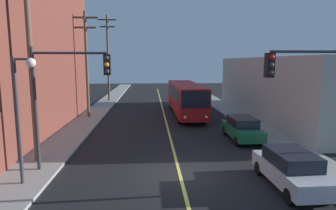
% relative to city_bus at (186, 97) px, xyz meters
% --- Properties ---
extents(ground_plane, '(120.00, 120.00, 0.00)m').
position_rel_city_bus_xyz_m(ground_plane, '(-2.20, -15.94, -1.82)').
color(ground_plane, black).
extents(sidewalk_left, '(2.50, 90.00, 0.15)m').
position_rel_city_bus_xyz_m(sidewalk_left, '(-9.45, -5.94, -1.74)').
color(sidewalk_left, gray).
rests_on(sidewalk_left, ground).
extents(sidewalk_right, '(2.50, 90.00, 0.15)m').
position_rel_city_bus_xyz_m(sidewalk_right, '(5.05, -5.94, -1.74)').
color(sidewalk_right, gray).
rests_on(sidewalk_right, ground).
extents(lane_stripe_center, '(0.16, 60.00, 0.01)m').
position_rel_city_bus_xyz_m(lane_stripe_center, '(-2.20, -0.94, -1.81)').
color(lane_stripe_center, '#D8CC4C').
rests_on(lane_stripe_center, ground).
extents(building_right_warehouse, '(12.00, 23.26, 5.84)m').
position_rel_city_bus_xyz_m(building_right_warehouse, '(12.30, -1.55, 1.10)').
color(building_right_warehouse, '#B2B2A8').
rests_on(building_right_warehouse, ground).
extents(city_bus, '(2.79, 12.20, 3.20)m').
position_rel_city_bus_xyz_m(city_bus, '(0.00, 0.00, 0.00)').
color(city_bus, maroon).
rests_on(city_bus, ground).
extents(parked_car_silver, '(1.90, 4.44, 1.62)m').
position_rel_city_bus_xyz_m(parked_car_silver, '(2.47, -17.63, -0.98)').
color(parked_car_silver, '#B7B7BC').
rests_on(parked_car_silver, ground).
extents(parked_car_green, '(1.85, 4.42, 1.62)m').
position_rel_city_bus_xyz_m(parked_car_green, '(2.79, -9.86, -0.98)').
color(parked_car_green, '#196038').
rests_on(parked_car_green, ground).
extents(utility_pole_near, '(2.40, 0.28, 11.24)m').
position_rel_city_bus_xyz_m(utility_pole_near, '(-9.76, -13.76, 4.48)').
color(utility_pole_near, brown).
rests_on(utility_pole_near, sidewalk_left).
extents(utility_pole_mid, '(2.40, 0.28, 9.94)m').
position_rel_city_bus_xyz_m(utility_pole_mid, '(-9.62, -1.06, 3.80)').
color(utility_pole_mid, brown).
rests_on(utility_pole_mid, sidewalk_left).
extents(utility_pole_far, '(2.40, 0.28, 11.35)m').
position_rel_city_bus_xyz_m(utility_pole_far, '(-9.24, 10.52, 4.53)').
color(utility_pole_far, brown).
rests_on(utility_pole_far, sidewalk_left).
extents(traffic_signal_left_corner, '(3.75, 0.48, 6.00)m').
position_rel_city_bus_xyz_m(traffic_signal_left_corner, '(-7.61, -15.15, 2.49)').
color(traffic_signal_left_corner, '#2D2D33').
rests_on(traffic_signal_left_corner, sidewalk_left).
extents(traffic_signal_right_corner, '(3.75, 0.48, 6.00)m').
position_rel_city_bus_xyz_m(traffic_signal_right_corner, '(3.21, -17.71, 2.49)').
color(traffic_signal_right_corner, '#2D2D33').
rests_on(traffic_signal_right_corner, sidewalk_right).
extents(street_lamp_left, '(0.98, 0.40, 5.50)m').
position_rel_city_bus_xyz_m(street_lamp_left, '(-9.03, -16.81, 1.92)').
color(street_lamp_left, '#38383D').
rests_on(street_lamp_left, sidewalk_left).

